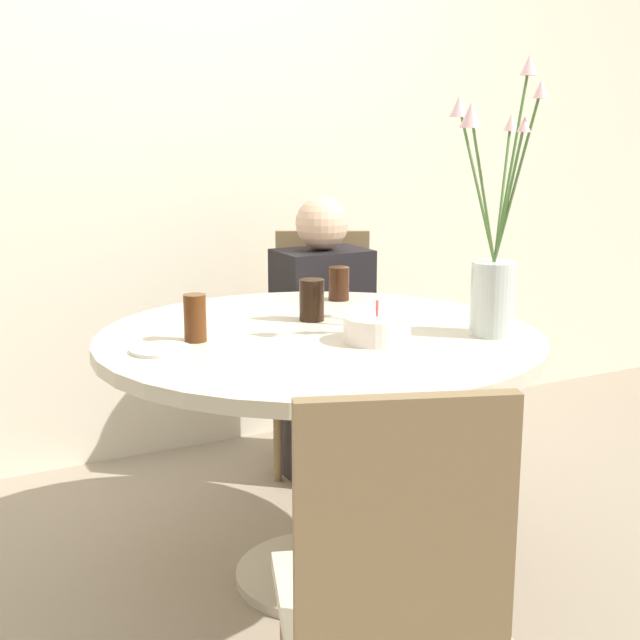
# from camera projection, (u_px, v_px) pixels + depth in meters

# --- Properties ---
(ground_plane) EXTENTS (16.00, 16.00, 0.00)m
(ground_plane) POSITION_uv_depth(u_px,v_px,m) (320.00, 578.00, 2.72)
(ground_plane) COLOR gray
(wall_back) EXTENTS (8.00, 0.05, 2.60)m
(wall_back) POSITION_uv_depth(u_px,v_px,m) (170.00, 138.00, 3.55)
(wall_back) COLOR beige
(wall_back) RESTS_ON ground_plane
(dining_table) EXTENTS (1.29, 1.29, 0.77)m
(dining_table) POSITION_uv_depth(u_px,v_px,m) (320.00, 382.00, 2.59)
(dining_table) COLOR beige
(dining_table) RESTS_ON ground_plane
(chair_right_flank) EXTENTS (0.54, 0.54, 0.93)m
(chair_right_flank) POSITION_uv_depth(u_px,v_px,m) (322.00, 333.00, 3.58)
(chair_right_flank) COLOR beige
(chair_right_flank) RESTS_ON ground_plane
(chair_far_back) EXTENTS (0.51, 0.51, 0.93)m
(chair_far_back) POSITION_uv_depth(u_px,v_px,m) (391.00, 587.00, 1.64)
(chair_far_back) COLOR beige
(chair_far_back) RESTS_ON ground_plane
(birthday_cake) EXTENTS (0.19, 0.19, 0.12)m
(birthday_cake) POSITION_uv_depth(u_px,v_px,m) (377.00, 329.00, 2.46)
(birthday_cake) COLOR white
(birthday_cake) RESTS_ON dining_table
(flower_vase) EXTENTS (0.31, 0.31, 0.77)m
(flower_vase) POSITION_uv_depth(u_px,v_px,m) (493.00, 261.00, 2.49)
(flower_vase) COLOR silver
(flower_vase) RESTS_ON dining_table
(side_plate) EXTENTS (0.16, 0.16, 0.01)m
(side_plate) POSITION_uv_depth(u_px,v_px,m) (161.00, 350.00, 2.36)
(side_plate) COLOR silver
(side_plate) RESTS_ON dining_table
(drink_glass_0) EXTENTS (0.08, 0.08, 0.13)m
(drink_glass_0) POSITION_uv_depth(u_px,v_px,m) (312.00, 300.00, 2.71)
(drink_glass_0) COLOR black
(drink_glass_0) RESTS_ON dining_table
(drink_glass_1) EXTENTS (0.06, 0.06, 0.13)m
(drink_glass_1) POSITION_uv_depth(u_px,v_px,m) (195.00, 318.00, 2.45)
(drink_glass_1) COLOR #51280F
(drink_glass_1) RESTS_ON dining_table
(drink_glass_2) EXTENTS (0.07, 0.07, 0.11)m
(drink_glass_2) POSITION_uv_depth(u_px,v_px,m) (339.00, 284.00, 3.02)
(drink_glass_2) COLOR #33190C
(drink_glass_2) RESTS_ON dining_table
(person_guest) EXTENTS (0.34, 0.24, 1.09)m
(person_guest) POSITION_uv_depth(u_px,v_px,m) (322.00, 347.00, 3.43)
(person_guest) COLOR #383333
(person_guest) RESTS_ON ground_plane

